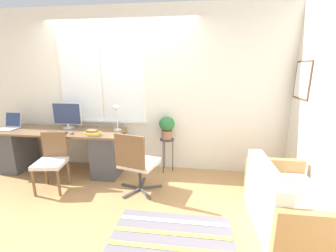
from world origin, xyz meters
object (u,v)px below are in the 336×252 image
at_px(laptop, 9,125).
at_px(potted_plant, 167,126).
at_px(keyboard, 56,133).
at_px(couch_loveseat, 287,206).
at_px(book_stack, 93,133).
at_px(office_chair_swivel, 137,162).
at_px(monitor, 67,115).
at_px(desk_lamp, 116,111).
at_px(plant_stand, 167,143).
at_px(desk_chair_wooden, 52,160).
at_px(mouse, 72,133).

xyz_separation_m(laptop, potted_plant, (2.66, 0.25, 0.01)).
bearing_deg(keyboard, couch_loveseat, -14.26).
relative_size(book_stack, couch_loveseat, 0.18).
distance_m(keyboard, office_chair_swivel, 1.45).
bearing_deg(keyboard, monitor, 87.90).
relative_size(couch_loveseat, potted_plant, 3.29).
bearing_deg(couch_loveseat, desk_lamp, 63.65).
distance_m(laptop, keyboard, 0.97).
xyz_separation_m(desk_lamp, plant_stand, (0.82, 0.09, -0.55)).
bearing_deg(office_chair_swivel, keyboard, 2.18).
distance_m(desk_chair_wooden, couch_loveseat, 3.12).
distance_m(desk_lamp, book_stack, 0.53).
relative_size(desk_lamp, office_chair_swivel, 0.47).
height_order(laptop, desk_lamp, desk_lamp).
relative_size(laptop, plant_stand, 0.55).
height_order(book_stack, office_chair_swivel, office_chair_swivel).
xyz_separation_m(mouse, potted_plant, (1.44, 0.42, 0.05)).
bearing_deg(desk_chair_wooden, couch_loveseat, -17.83).
height_order(office_chair_swivel, plant_stand, office_chair_swivel).
bearing_deg(plant_stand, potted_plant, 0.00).
distance_m(desk_lamp, plant_stand, 0.99).
relative_size(keyboard, desk_chair_wooden, 0.42).
bearing_deg(book_stack, desk_lamp, 53.18).
bearing_deg(laptop, mouse, -7.74).
bearing_deg(desk_lamp, laptop, -175.11).
xyz_separation_m(laptop, desk_lamp, (1.85, 0.16, 0.27)).
xyz_separation_m(keyboard, office_chair_swivel, (1.39, -0.32, -0.27)).
distance_m(laptop, couch_loveseat, 4.31).
height_order(keyboard, desk_lamp, desk_lamp).
bearing_deg(keyboard, plant_stand, 13.96).
relative_size(mouse, plant_stand, 0.13).
relative_size(laptop, monitor, 0.63).
bearing_deg(potted_plant, mouse, -163.80).
bearing_deg(monitor, couch_loveseat, -19.96).
xyz_separation_m(office_chair_swivel, plant_stand, (0.32, 0.75, 0.04)).
distance_m(office_chair_swivel, plant_stand, 0.82).
bearing_deg(book_stack, laptop, 172.93).
bearing_deg(desk_chair_wooden, laptop, 144.69).
relative_size(laptop, book_stack, 1.39).
bearing_deg(plant_stand, desk_lamp, -173.39).
bearing_deg(potted_plant, couch_loveseat, -39.65).
bearing_deg(desk_chair_wooden, desk_lamp, 32.76).
height_order(desk_chair_wooden, office_chair_swivel, office_chair_swivel).
xyz_separation_m(laptop, keyboard, (0.95, -0.17, -0.05)).
relative_size(desk_lamp, plant_stand, 0.73).
distance_m(plant_stand, potted_plant, 0.29).
height_order(keyboard, office_chair_swivel, office_chair_swivel).
bearing_deg(desk_lamp, potted_plant, 6.61).
bearing_deg(mouse, desk_chair_wooden, -110.49).
height_order(desk_chair_wooden, potted_plant, potted_plant).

